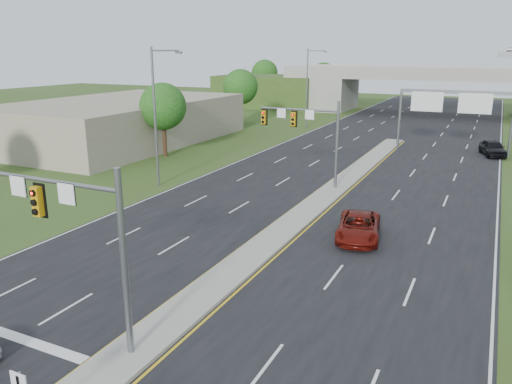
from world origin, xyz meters
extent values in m
plane|color=#334819|center=(0.00, 0.00, 0.00)|extent=(240.00, 240.00, 0.00)
cube|color=black|center=(0.00, 35.00, 0.01)|extent=(24.00, 160.00, 0.02)
cube|color=gray|center=(0.00, 23.00, 0.10)|extent=(2.00, 54.00, 0.16)
cube|color=gold|center=(-1.15, 23.00, 0.03)|extent=(0.12, 54.00, 0.01)
cube|color=gold|center=(1.15, 23.00, 0.03)|extent=(0.12, 54.00, 0.01)
cube|color=silver|center=(-11.80, 35.00, 0.03)|extent=(0.12, 160.00, 0.01)
cube|color=silver|center=(11.80, 35.00, 0.03)|extent=(0.12, 160.00, 0.01)
cylinder|color=slate|center=(0.00, 0.00, 3.50)|extent=(0.24, 0.24, 7.00)
cylinder|color=slate|center=(-3.25, 0.00, 6.20)|extent=(6.50, 0.16, 0.16)
cube|color=#CB8F0C|center=(-3.58, -0.25, 5.45)|extent=(0.35, 0.25, 1.10)
cube|color=black|center=(-3.58, -0.11, 5.45)|extent=(0.55, 0.04, 1.30)
sphere|color=#FF0C05|center=(-3.58, -0.38, 5.80)|extent=(0.20, 0.20, 0.20)
cube|color=white|center=(-4.68, -0.10, 5.85)|extent=(0.75, 0.04, 0.75)
cube|color=white|center=(-2.27, -0.10, 5.85)|extent=(0.75, 0.04, 0.75)
cylinder|color=slate|center=(0.00, 25.00, 3.50)|extent=(0.24, 0.24, 7.00)
cylinder|color=slate|center=(-3.25, 25.00, 6.20)|extent=(6.50, 0.16, 0.16)
cube|color=#CB8F0C|center=(-3.58, 24.75, 5.45)|extent=(0.35, 0.25, 1.10)
cube|color=#CB8F0C|center=(-6.17, 24.75, 5.45)|extent=(0.35, 0.25, 1.10)
cube|color=black|center=(-3.58, 24.89, 5.45)|extent=(0.55, 0.04, 1.30)
cube|color=black|center=(-6.17, 24.89, 5.45)|extent=(0.55, 0.04, 1.30)
sphere|color=#FF0C05|center=(-3.58, 24.62, 5.80)|extent=(0.20, 0.20, 0.20)
sphere|color=#FF0C05|center=(-6.17, 24.62, 5.80)|extent=(0.20, 0.20, 0.20)
cube|color=white|center=(-4.68, 24.90, 5.85)|extent=(0.75, 0.04, 0.75)
cube|color=white|center=(-2.27, 24.90, 5.85)|extent=(0.75, 0.04, 0.75)
cube|color=white|center=(0.00, -4.55, 1.90)|extent=(0.60, 0.04, 0.60)
cube|color=black|center=(0.00, -4.58, 1.90)|extent=(0.10, 0.02, 0.45)
cylinder|color=slate|center=(1.20, 45.00, 3.30)|extent=(0.28, 0.28, 6.60)
cylinder|color=slate|center=(12.50, 45.00, 3.30)|extent=(0.28, 0.28, 6.60)
cube|color=slate|center=(6.85, 45.00, 6.50)|extent=(11.50, 0.35, 0.35)
cube|color=#0D5F29|center=(4.00, 44.80, 5.40)|extent=(3.20, 0.08, 2.00)
cube|color=#0D5F29|center=(8.80, 44.80, 5.40)|extent=(3.20, 0.08, 2.00)
cube|color=silver|center=(4.00, 44.75, 5.40)|extent=(3.30, 0.03, 2.10)
cube|color=silver|center=(8.80, 44.75, 5.40)|extent=(3.30, 0.03, 2.10)
cube|color=gray|center=(-17.00, 80.00, 3.00)|extent=(6.00, 12.00, 6.00)
cube|color=#334819|center=(-30.00, 80.00, 3.00)|extent=(20.00, 14.00, 6.00)
cube|color=gray|center=(0.00, 80.00, 6.60)|extent=(50.00, 12.00, 1.20)
cube|color=gray|center=(0.00, 74.20, 7.65)|extent=(50.00, 0.40, 0.90)
cube|color=gray|center=(0.00, 85.80, 7.65)|extent=(50.00, 0.40, 0.90)
cylinder|color=slate|center=(-13.50, 20.00, 5.50)|extent=(0.20, 0.20, 11.00)
cylinder|color=slate|center=(-12.25, 20.00, 10.70)|extent=(2.50, 0.12, 0.12)
cube|color=slate|center=(-11.00, 20.00, 10.55)|extent=(0.50, 0.25, 0.18)
cylinder|color=slate|center=(-13.50, 55.00, 5.50)|extent=(0.20, 0.20, 11.00)
cylinder|color=slate|center=(-12.25, 55.00, 10.70)|extent=(2.50, 0.12, 0.12)
cube|color=slate|center=(-11.00, 55.00, 10.55)|extent=(0.50, 0.25, 0.18)
cube|color=slate|center=(11.00, 5.00, 10.55)|extent=(0.50, 0.25, 0.18)
cube|color=slate|center=(11.00, 40.00, 10.55)|extent=(0.50, 0.25, 0.18)
cylinder|color=#382316|center=(-20.00, 30.00, 2.00)|extent=(0.44, 0.44, 4.00)
sphere|color=#164612|center=(-20.00, 30.00, 5.20)|extent=(4.80, 4.80, 4.80)
cylinder|color=#382316|center=(-24.00, 55.00, 2.12)|extent=(0.44, 0.44, 4.25)
sphere|color=#164612|center=(-24.00, 55.00, 5.53)|extent=(5.20, 5.20, 5.20)
cylinder|color=#382316|center=(-38.00, 94.00, 2.25)|extent=(0.44, 0.44, 4.50)
sphere|color=#164612|center=(-38.00, 94.00, 5.85)|extent=(6.00, 6.00, 6.00)
cylinder|color=#382316|center=(-24.00, 94.00, 2.12)|extent=(0.44, 0.44, 4.25)
sphere|color=#164612|center=(-24.00, 94.00, 5.53)|extent=(5.60, 5.60, 5.60)
cube|color=gray|center=(-30.00, 35.00, 2.50)|extent=(18.00, 30.00, 5.00)
imported|color=#5B0F09|center=(4.42, 15.17, 0.73)|extent=(3.30, 5.50, 1.43)
imported|color=black|center=(11.00, 45.12, 0.85)|extent=(3.21, 5.22, 1.66)
camera|label=1|loc=(10.95, -12.29, 10.66)|focal=35.00mm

